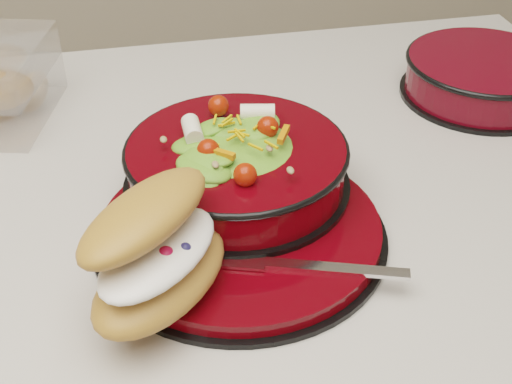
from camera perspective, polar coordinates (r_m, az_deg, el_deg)
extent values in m
cube|color=#BCB8AC|center=(0.80, -9.15, -0.82)|extent=(1.24, 0.74, 0.04)
cylinder|color=black|center=(0.71, -1.25, -3.55)|extent=(0.29, 0.29, 0.01)
cylinder|color=#4D0206|center=(0.70, -1.26, -2.92)|extent=(0.28, 0.28, 0.01)
torus|color=black|center=(0.69, -0.29, -3.06)|extent=(0.16, 0.16, 0.01)
cylinder|color=black|center=(0.75, -1.54, 0.65)|extent=(0.24, 0.24, 0.01)
cylinder|color=#4D0206|center=(0.73, -1.57, 2.25)|extent=(0.22, 0.22, 0.04)
torus|color=black|center=(0.72, -1.59, 3.44)|extent=(0.23, 0.23, 0.01)
ellipsoid|color=#3F711F|center=(0.72, -1.59, 3.29)|extent=(0.19, 0.19, 0.08)
sphere|color=#B61807|center=(0.71, 2.06, 6.63)|extent=(0.02, 0.02, 0.02)
sphere|color=#B61807|center=(0.74, -2.32, 7.98)|extent=(0.02, 0.02, 0.02)
sphere|color=#B61807|center=(0.69, -5.42, 5.82)|extent=(0.02, 0.02, 0.02)
sphere|color=#B61807|center=(0.66, -0.90, 4.29)|extent=(0.02, 0.02, 0.02)
cylinder|color=silver|center=(0.74, 0.12, 7.97)|extent=(0.04, 0.04, 0.02)
cylinder|color=silver|center=(0.71, -5.22, 6.61)|extent=(0.04, 0.03, 0.02)
cube|color=orange|center=(0.67, -2.89, 4.84)|extent=(0.03, 0.03, 0.01)
cube|color=orange|center=(0.70, 2.26, 6.29)|extent=(0.03, 0.02, 0.01)
ellipsoid|color=#B57C37|center=(0.61, -7.63, -6.79)|extent=(0.16, 0.17, 0.04)
ellipsoid|color=white|center=(0.59, -7.83, -4.86)|extent=(0.14, 0.15, 0.02)
ellipsoid|color=#B57C37|center=(0.59, -8.21, -1.77)|extent=(0.15, 0.16, 0.04)
sphere|color=#B80D2B|center=(0.59, -10.21, -4.71)|extent=(0.02, 0.02, 0.02)
sphere|color=#B80D2B|center=(0.58, -7.24, -5.04)|extent=(0.02, 0.02, 0.02)
sphere|color=#191947|center=(0.60, -8.78, -4.12)|extent=(0.01, 0.01, 0.01)
sphere|color=#191947|center=(0.59, -6.64, -4.12)|extent=(0.01, 0.01, 0.01)
sphere|color=#191947|center=(0.59, -7.84, -4.69)|extent=(0.01, 0.01, 0.01)
sphere|color=#191947|center=(0.59, -5.69, -4.56)|extent=(0.01, 0.01, 0.01)
sphere|color=#191947|center=(0.58, -9.72, -5.21)|extent=(0.01, 0.01, 0.01)
sphere|color=#191947|center=(0.60, -6.32, -3.54)|extent=(0.01, 0.01, 0.01)
cube|color=silver|center=(0.65, 6.28, -6.10)|extent=(0.13, 0.06, 0.00)
cube|color=silver|center=(0.65, -1.07, -5.51)|extent=(0.05, 0.04, 0.00)
cylinder|color=black|center=(1.00, 17.45, 7.53)|extent=(0.21, 0.21, 0.01)
cylinder|color=#51050D|center=(0.99, 17.73, 8.90)|extent=(0.20, 0.20, 0.05)
torus|color=black|center=(0.98, 17.95, 9.93)|extent=(0.21, 0.21, 0.01)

